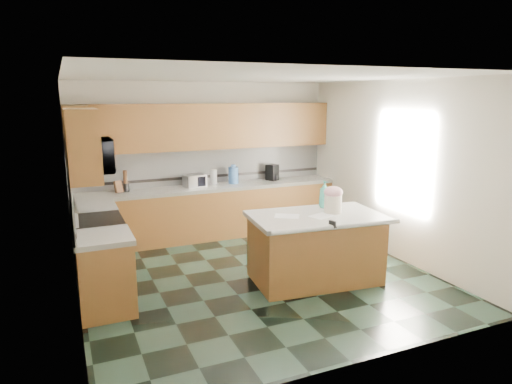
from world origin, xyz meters
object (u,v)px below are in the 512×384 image
soap_bottle_island (324,194)px  knife_block (118,187)px  island_top (316,217)px  coffee_maker (272,172)px  island_base (315,250)px  toaster_oven (195,181)px  treat_jar (333,204)px

soap_bottle_island → knife_block: size_ratio=1.94×
island_top → coffee_maker: (0.54, 2.51, 0.18)m
island_base → toaster_oven: 2.72m
island_base → treat_jar: treat_jar is taller
soap_bottle_island → knife_block: (-2.53, 2.17, -0.09)m
island_top → coffee_maker: coffee_maker is taller
knife_block → toaster_oven: (1.27, 0.00, 0.01)m
island_base → island_top: size_ratio=0.94×
island_base → toaster_oven: (-0.95, 2.48, 0.59)m
coffee_maker → soap_bottle_island: bearing=-121.1°
island_base → knife_block: 3.38m
island_base → coffee_maker: size_ratio=5.54×
knife_block → island_top: bearing=-65.6°
island_top → toaster_oven: 2.66m
treat_jar → toaster_oven: bearing=99.4°
island_base → coffee_maker: bearing=83.5°
island_top → toaster_oven: toaster_oven is taller
treat_jar → coffee_maker: (0.28, 2.50, 0.03)m
island_base → toaster_oven: toaster_oven is taller
island_base → soap_bottle_island: size_ratio=4.32×
island_top → coffee_maker: size_ratio=5.87×
soap_bottle_island → coffee_maker: size_ratio=1.28×
island_base → toaster_oven: bearing=116.7°
soap_bottle_island → toaster_oven: bearing=113.0°
island_base → soap_bottle_island: soap_bottle_island is taller
soap_bottle_island → toaster_oven: 2.51m
island_top → toaster_oven: size_ratio=4.84×
island_top → knife_block: size_ratio=8.90×
island_top → coffee_maker: bearing=83.5°
island_top → coffee_maker: 2.57m
coffee_maker → toaster_oven: bearing=156.2°
knife_block → toaster_oven: toaster_oven is taller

